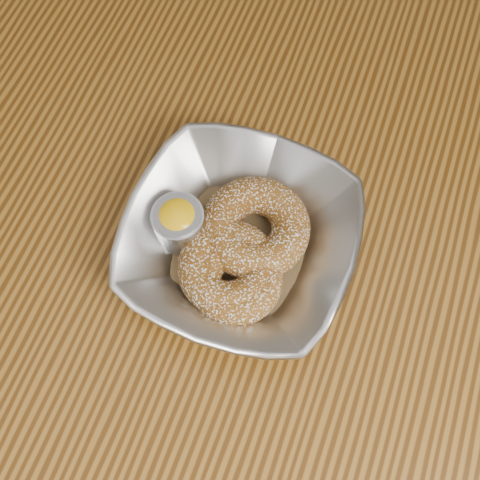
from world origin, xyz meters
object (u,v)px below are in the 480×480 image
(donut_back, at_px, (255,228))
(donut_front, at_px, (236,279))
(donut_extra, at_px, (228,267))
(ramekin, at_px, (179,223))
(serving_bowl, at_px, (240,241))
(table, at_px, (308,268))

(donut_back, height_order, donut_front, donut_back)
(donut_extra, xyz_separation_m, ramekin, (-0.06, 0.02, 0.01))
(donut_front, bearing_deg, serving_bowl, 104.26)
(donut_extra, bearing_deg, donut_back, 77.67)
(donut_front, relative_size, donut_extra, 0.93)
(table, height_order, donut_extra, donut_extra)
(donut_front, bearing_deg, table, 53.06)
(ramekin, bearing_deg, donut_extra, -21.65)
(donut_back, distance_m, donut_extra, 0.05)
(ramekin, bearing_deg, table, 20.07)
(donut_back, relative_size, ramekin, 2.11)
(serving_bowl, height_order, ramekin, ramekin)
(donut_back, bearing_deg, ramekin, -161.87)
(donut_extra, bearing_deg, table, 45.30)
(serving_bowl, distance_m, ramekin, 0.06)
(table, distance_m, serving_bowl, 0.15)
(donut_back, height_order, donut_extra, donut_back)
(donut_back, bearing_deg, table, 22.25)
(donut_back, distance_m, ramekin, 0.07)
(table, relative_size, ramekin, 23.31)
(donut_back, relative_size, donut_front, 1.20)
(serving_bowl, xyz_separation_m, donut_back, (0.01, 0.02, 0.00))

